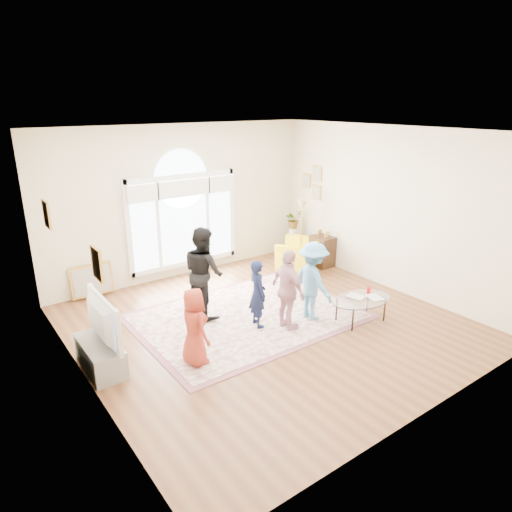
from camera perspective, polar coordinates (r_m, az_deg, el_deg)
ground at (r=7.91m, az=1.43°, el=-8.49°), size 6.00×6.00×0.00m
room_shell at (r=9.65m, az=-8.77°, el=6.32°), size 6.00×6.00×6.00m
area_rug at (r=8.15m, az=-1.05°, el=-7.53°), size 3.60×2.60×0.02m
rug_border at (r=8.15m, az=-1.05°, el=-7.55°), size 3.80×2.80×0.01m
tv_console at (r=6.96m, az=-18.87°, el=-11.73°), size 0.45×1.00×0.42m
television at (r=6.71m, az=-19.31°, el=-7.67°), size 0.18×1.18×0.68m
coffee_table at (r=8.05m, az=13.03°, el=-5.34°), size 1.20×0.83×0.54m
armchair at (r=10.37m, az=5.40°, el=0.20°), size 1.31×1.28×0.65m
side_cabinet at (r=10.56m, az=8.27°, el=0.59°), size 0.40×0.50×0.70m
floor_lamp at (r=10.41m, az=5.74°, el=5.76°), size 0.31×0.31×1.51m
plant_pedestal at (r=11.17m, az=4.63°, el=1.75°), size 0.20×0.20×0.70m
potted_plant at (r=11.01m, az=4.71°, el=4.61°), size 0.42×0.37×0.45m
leaning_picture at (r=9.48m, az=-19.62°, el=-4.83°), size 0.80×0.14×0.62m
child_red at (r=6.60m, az=-7.71°, el=-8.75°), size 0.38×0.57×1.15m
child_navy at (r=7.58m, az=0.19°, el=-4.70°), size 0.35×0.47×1.16m
child_black at (r=7.94m, az=-6.58°, el=-2.00°), size 0.61×0.78×1.60m
child_pink at (r=7.47m, az=4.04°, el=-4.29°), size 0.37×0.81×1.36m
child_blue at (r=7.87m, az=7.14°, el=-3.12°), size 0.57×0.92×1.37m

